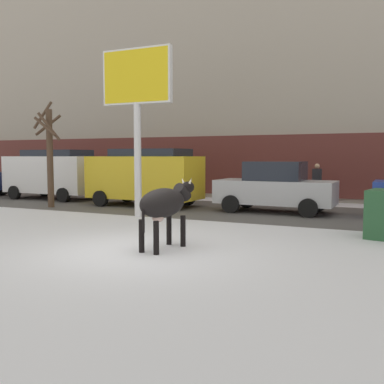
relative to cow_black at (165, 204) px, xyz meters
name	(u,v)px	position (x,y,z in m)	size (l,w,h in m)	color
ground_plane	(139,250)	(-0.47, -0.32, -0.99)	(120.00, 120.00, 0.00)	white
road_strip	(244,211)	(-0.47, 7.00, -0.99)	(60.00, 5.60, 0.01)	#514F4C
building_facade	(291,69)	(-0.47, 14.48, 5.49)	(44.00, 6.10, 13.00)	#A39989
cow_black	(165,204)	(0.00, 0.00, 0.00)	(0.80, 1.93, 1.54)	black
billboard	(137,87)	(-3.28, 4.15, 3.32)	(2.52, 0.25, 5.56)	silver
car_white_van	(53,173)	(-10.12, 7.60, 0.25)	(4.64, 2.20, 2.32)	white
car_yellow_van	(145,176)	(-4.69, 6.95, 0.25)	(4.64, 2.20, 2.32)	gold
car_silver_sedan	(275,187)	(0.63, 7.18, -0.09)	(4.24, 2.05, 1.84)	#B7BABF
pedestrian_near_billboard	(317,184)	(1.67, 9.88, -0.11)	(0.36, 0.24, 1.73)	#282833
bare_tree_left_lot	(49,151)	(-7.87, 4.97, 1.22)	(1.35, 1.35, 4.23)	#4C3828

